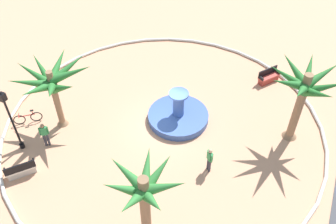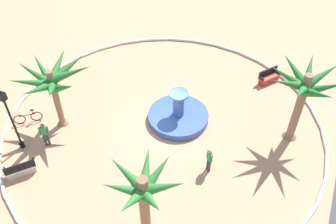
# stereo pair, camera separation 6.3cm
# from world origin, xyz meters

# --- Properties ---
(ground_plane) EXTENTS (80.00, 80.00, 0.00)m
(ground_plane) POSITION_xyz_m (0.00, 0.00, 0.00)
(ground_plane) COLOR tan
(plaza_curb) EXTENTS (19.34, 19.34, 0.20)m
(plaza_curb) POSITION_xyz_m (0.00, 0.00, 0.10)
(plaza_curb) COLOR silver
(plaza_curb) RESTS_ON ground
(fountain) EXTENTS (3.74, 3.74, 2.15)m
(fountain) POSITION_xyz_m (-0.88, 0.59, 0.31)
(fountain) COLOR #38569E
(fountain) RESTS_ON ground
(palm_tree_near_fountain) EXTENTS (3.61, 3.67, 4.48)m
(palm_tree_near_fountain) POSITION_xyz_m (6.71, 2.26, 3.25)
(palm_tree_near_fountain) COLOR #8E6B4C
(palm_tree_near_fountain) RESTS_ON ground
(palm_tree_by_curb) EXTENTS (4.23, 4.10, 4.87)m
(palm_tree_by_curb) POSITION_xyz_m (-2.33, 7.12, 3.68)
(palm_tree_by_curb) COLOR #8E6B4C
(palm_tree_by_curb) RESTS_ON ground
(palm_tree_mid_plaza) EXTENTS (4.59, 4.40, 4.27)m
(palm_tree_mid_plaza) POSITION_xyz_m (2.37, -5.73, 3.33)
(palm_tree_mid_plaza) COLOR #8E6B4C
(palm_tree_mid_plaza) RESTS_ON ground
(bench_east) EXTENTS (1.60, 1.33, 1.00)m
(bench_east) POSITION_xyz_m (-6.91, 4.79, 0.35)
(bench_east) COLOR #B73D33
(bench_east) RESTS_ON ground
(bench_west) EXTENTS (1.55, 1.41, 1.00)m
(bench_west) POSITION_xyz_m (6.48, -5.40, 0.35)
(bench_west) COLOR beige
(bench_west) RESTS_ON ground
(lamppost) EXTENTS (0.32, 0.32, 4.24)m
(lamppost) POSITION_xyz_m (4.95, -6.69, 2.48)
(lamppost) COLOR black
(lamppost) RESTS_ON ground
(bicycle_red_frame) EXTENTS (1.17, 1.34, 0.94)m
(bicycle_red_frame) POSITION_xyz_m (3.16, -7.67, 0.38)
(bicycle_red_frame) COLOR black
(bicycle_red_frame) RESTS_ON ground
(person_cyclist_helmet) EXTENTS (0.37, 0.43, 1.69)m
(person_cyclist_helmet) POSITION_xyz_m (4.18, -5.46, 0.95)
(person_cyclist_helmet) COLOR #33333D
(person_cyclist_helmet) RESTS_ON ground
(person_pedestrian_stroll) EXTENTS (0.39, 0.41, 1.67)m
(person_pedestrian_stroll) POSITION_xyz_m (2.04, 3.64, 0.93)
(person_pedestrian_stroll) COLOR #33333D
(person_pedestrian_stroll) RESTS_ON ground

